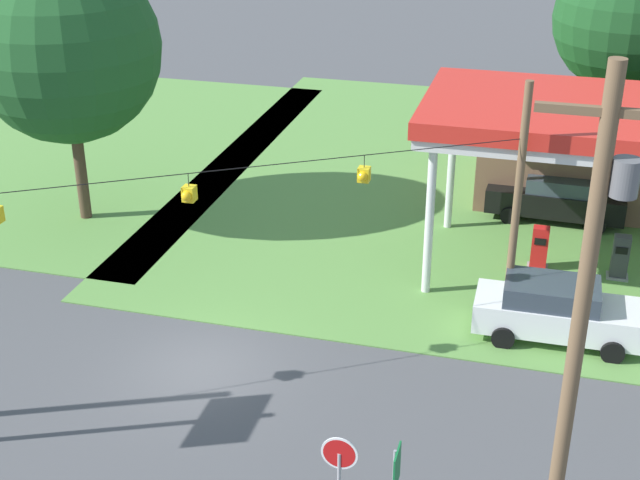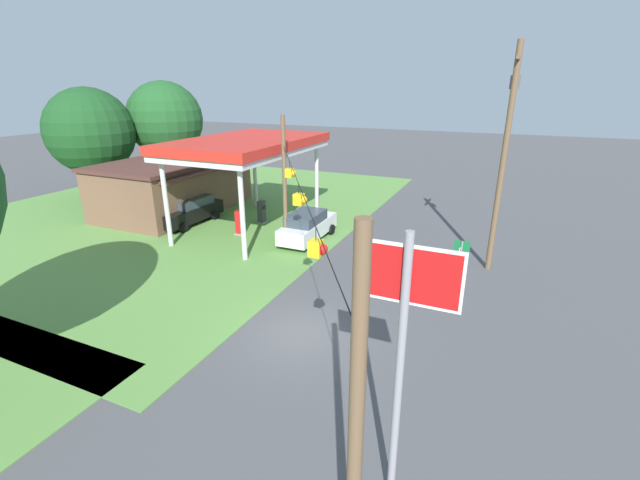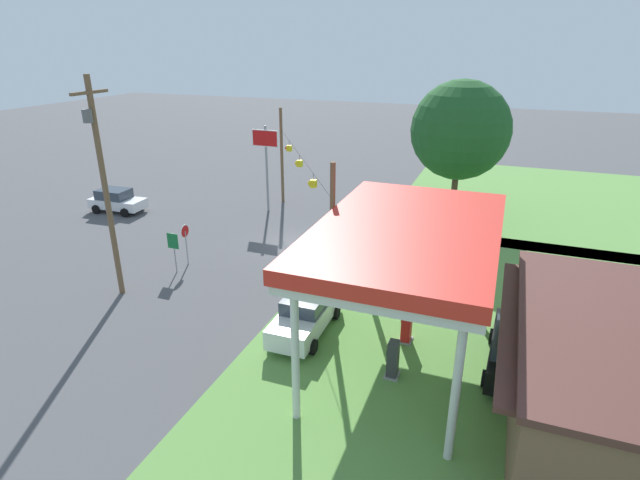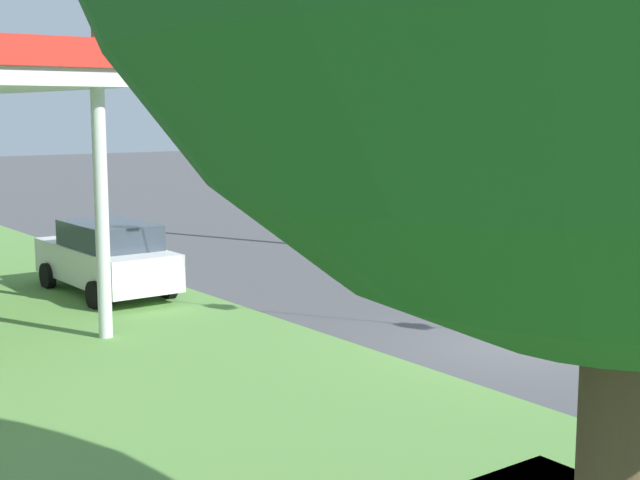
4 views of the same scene
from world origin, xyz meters
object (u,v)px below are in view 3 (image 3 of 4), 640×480
(gas_station_store, at_px, (620,379))
(stop_sign_overhead, at_px, (266,151))
(fuel_pump_far, at_px, (393,360))
(gas_station_canopy, at_px, (407,238))
(car_at_pumps_rear, at_px, (515,350))
(route_sign, at_px, (173,245))
(car_at_pumps_front, at_px, (306,312))
(tree_west_verge, at_px, (460,130))
(fuel_pump_near, at_px, (406,327))
(car_on_crossroad, at_px, (117,200))
(stop_sign_roadside, at_px, (185,236))
(utility_pole_main, at_px, (103,180))

(gas_station_store, relative_size, stop_sign_overhead, 1.68)
(stop_sign_overhead, bearing_deg, fuel_pump_far, 39.28)
(gas_station_canopy, relative_size, stop_sign_overhead, 1.66)
(car_at_pumps_rear, distance_m, route_sign, 18.48)
(car_at_pumps_front, bearing_deg, gas_station_store, 80.16)
(stop_sign_overhead, bearing_deg, route_sign, 0.02)
(car_at_pumps_front, height_order, tree_west_verge, tree_west_verge)
(gas_station_canopy, xyz_separation_m, stop_sign_overhead, (-15.56, -13.81, -0.73))
(gas_station_store, xyz_separation_m, car_at_pumps_rear, (-2.22, -3.16, -1.01))
(fuel_pump_near, bearing_deg, route_sign, -99.79)
(car_on_crossroad, xyz_separation_m, route_sign, (7.67, 10.95, 0.80))
(fuel_pump_near, distance_m, fuel_pump_far, 2.64)
(gas_station_canopy, distance_m, tree_west_verge, 18.52)
(stop_sign_roadside, relative_size, tree_west_verge, 0.25)
(stop_sign_overhead, relative_size, utility_pole_main, 0.60)
(car_on_crossroad, bearing_deg, fuel_pump_near, -24.93)
(gas_station_store, bearing_deg, fuel_pump_near, -109.41)
(gas_station_store, distance_m, car_at_pumps_rear, 3.99)
(fuel_pump_far, bearing_deg, fuel_pump_near, 180.00)
(fuel_pump_far, distance_m, route_sign, 14.72)
(gas_station_canopy, relative_size, tree_west_verge, 1.09)
(fuel_pump_far, height_order, tree_west_verge, tree_west_verge)
(gas_station_store, xyz_separation_m, car_at_pumps_front, (-1.97, -12.05, -1.00))
(gas_station_store, xyz_separation_m, utility_pole_main, (-1.90, -22.57, 4.17))
(gas_station_canopy, relative_size, utility_pole_main, 1.00)
(car_at_pumps_front, xyz_separation_m, stop_sign_overhead, (-14.96, -9.36, 3.76))
(stop_sign_roadside, bearing_deg, stop_sign_overhead, -0.12)
(car_at_pumps_front, bearing_deg, stop_sign_roadside, -115.16)
(car_at_pumps_front, relative_size, car_on_crossroad, 1.15)
(gas_station_canopy, distance_m, route_sign, 14.77)
(stop_sign_roadside, distance_m, stop_sign_overhead, 11.05)
(car_at_pumps_rear, bearing_deg, utility_pole_main, 92.85)
(car_at_pumps_rear, height_order, tree_west_verge, tree_west_verge)
(fuel_pump_near, distance_m, car_on_crossroad, 26.72)
(gas_station_canopy, relative_size, stop_sign_roadside, 4.39)
(stop_sign_roadside, bearing_deg, fuel_pump_near, -104.54)
(fuel_pump_far, relative_size, car_on_crossroad, 0.37)
(gas_station_store, bearing_deg, stop_sign_roadside, -106.30)
(route_sign, bearing_deg, fuel_pump_far, 70.03)
(car_at_pumps_rear, bearing_deg, gas_station_canopy, 102.84)
(route_sign, xyz_separation_m, utility_pole_main, (3.16, -1.16, 4.42))
(fuel_pump_near, height_order, tree_west_verge, tree_west_verge)
(stop_sign_overhead, bearing_deg, tree_west_verge, 102.03)
(fuel_pump_far, bearing_deg, tree_west_verge, -179.59)
(stop_sign_roadside, distance_m, tree_west_verge, 19.87)
(tree_west_verge, bearing_deg, car_on_crossroad, -73.89)
(fuel_pump_near, distance_m, route_sign, 14.04)
(car_on_crossroad, relative_size, stop_sign_roadside, 1.73)
(gas_station_canopy, xyz_separation_m, car_at_pumps_front, (-0.61, -4.45, -4.48))
(fuel_pump_far, distance_m, car_at_pumps_rear, 4.95)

